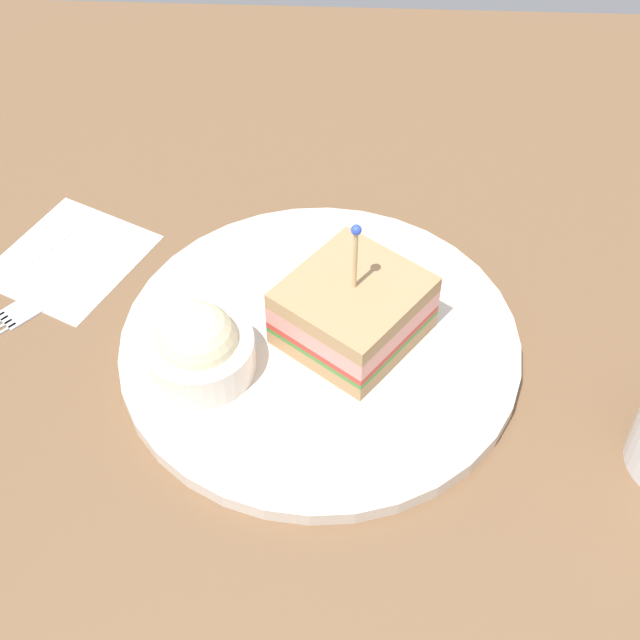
% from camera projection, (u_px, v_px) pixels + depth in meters
% --- Properties ---
extents(ground_plane, '(0.94, 0.94, 0.02)m').
position_uv_depth(ground_plane, '(320.00, 359.00, 0.65)').
color(ground_plane, brown).
extents(plate, '(0.28, 0.28, 0.01)m').
position_uv_depth(plate, '(320.00, 345.00, 0.64)').
color(plate, silver).
rests_on(plate, ground_plane).
extents(sandwich_half_center, '(0.12, 0.12, 0.10)m').
position_uv_depth(sandwich_half_center, '(353.00, 310.00, 0.62)').
color(sandwich_half_center, tan).
rests_on(sandwich_half_center, plate).
extents(coleslaw_bowl, '(0.07, 0.07, 0.05)m').
position_uv_depth(coleslaw_bowl, '(199.00, 348.00, 0.61)').
color(coleslaw_bowl, silver).
rests_on(coleslaw_bowl, plate).
extents(napkin, '(0.14, 0.14, 0.00)m').
position_uv_depth(napkin, '(70.00, 258.00, 0.71)').
color(napkin, white).
rests_on(napkin, ground_plane).
extents(fork, '(0.09, 0.10, 0.00)m').
position_uv_depth(fork, '(44.00, 297.00, 0.68)').
color(fork, silver).
rests_on(fork, ground_plane).
extents(knife, '(0.08, 0.12, 0.00)m').
position_uv_depth(knife, '(17.00, 270.00, 0.70)').
color(knife, silver).
rests_on(knife, ground_plane).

